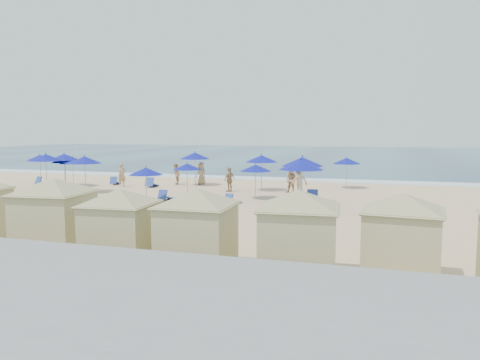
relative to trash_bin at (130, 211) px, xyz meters
name	(u,v)px	position (x,y,z in m)	size (l,w,h in m)	color
ground	(178,208)	(0.60, 3.82, -0.43)	(160.00, 160.00, 0.00)	#DEBB8D
ocean	(318,155)	(0.60, 58.82, -0.40)	(160.00, 80.00, 0.06)	navy
surf_line	(256,178)	(0.60, 19.32, -0.39)	(160.00, 2.50, 0.08)	white
trash_bin	(130,211)	(0.00, 0.00, 0.00)	(0.87, 0.87, 0.87)	black
cabana_1	(54,206)	(0.59, -5.68, 1.15)	(4.39, 4.39, 2.76)	#BFB582
cabana_2	(120,217)	(3.24, -6.07, 1.02)	(4.02, 4.02, 2.53)	#BFB582
cabana_3	(197,219)	(5.72, -6.04, 1.07)	(4.20, 4.20, 2.63)	#BFB582
cabana_4	(299,223)	(8.61, -5.94, 1.11)	(4.28, 4.28, 2.69)	#BFB582
cabana_5	(402,226)	(11.27, -5.26, 1.07)	(4.16, 4.16, 2.62)	#BFB582
umbrella_0	(46,157)	(-11.39, 8.49, 1.76)	(2.22, 2.22, 2.52)	#A5A8AD
umbrella_1	(65,160)	(-11.18, 10.25, 1.50)	(1.96, 1.96, 2.23)	#A5A8AD
umbrella_2	(64,157)	(-11.34, 10.36, 1.69)	(2.15, 2.15, 2.45)	#A5A8AD
umbrella_3	(85,160)	(-7.70, 7.66, 1.70)	(2.17, 2.17, 2.46)	#A5A8AD
umbrella_4	(195,156)	(-2.46, 13.56, 1.75)	(2.21, 2.21, 2.52)	#A5A8AD
umbrella_5	(187,166)	(-0.96, 8.65, 1.35)	(1.81, 1.81, 2.06)	#A5A8AD
umbrella_6	(146,171)	(-1.49, 4.32, 1.40)	(1.86, 1.86, 2.12)	#A5A8AD
umbrella_7	(262,159)	(2.97, 12.01, 1.72)	(2.18, 2.18, 2.48)	#A5A8AD
umbrella_8	(256,168)	(3.60, 8.19, 1.41)	(1.87, 1.87, 2.12)	#A5A8AD
umbrella_9	(347,161)	(8.31, 14.99, 1.49)	(1.95, 1.95, 2.22)	#A5A8AD
umbrella_10	(302,162)	(6.47, 7.39, 1.88)	(2.34, 2.34, 2.67)	#A5A8AD
umbrella_11	(301,165)	(6.73, 5.44, 1.84)	(2.31, 2.31, 2.63)	#A5A8AD
umbrella_12	(73,161)	(-10.57, 10.28, 1.43)	(1.89, 1.89, 2.15)	#A5A8AD
umbrella_13	(40,158)	(-14.27, 11.34, 1.53)	(1.99, 1.99, 2.27)	#A5A8AD
beach_chair_0	(43,182)	(-13.16, 10.20, -0.19)	(0.96, 1.38, 0.70)	#2A469B
beach_chair_1	(115,182)	(-8.36, 12.19, -0.21)	(0.74, 1.23, 0.63)	#2A469B
beach_chair_2	(151,184)	(-5.03, 11.58, -0.18)	(0.75, 1.40, 0.74)	#2A469B
beach_chair_3	(166,196)	(-1.23, 6.11, -0.21)	(0.66, 1.25, 0.66)	#2A469B
beach_chair_4	(232,200)	(2.86, 5.91, -0.22)	(0.82, 1.23, 0.62)	#2A469B
beach_chair_5	(312,197)	(6.95, 8.17, -0.18)	(0.83, 1.44, 0.74)	#2A469B
beachgoer_0	(122,175)	(-7.16, 11.22, 0.42)	(0.62, 0.41, 1.70)	tan
beachgoer_1	(176,174)	(-4.02, 13.55, 0.35)	(0.77, 0.60, 1.58)	tan
beachgoer_2	(230,180)	(1.09, 10.88, 0.37)	(0.94, 0.39, 1.61)	tan
beachgoer_3	(299,181)	(5.76, 10.61, 0.46)	(1.16, 0.66, 1.79)	tan
beachgoer_4	(201,173)	(-2.21, 14.12, 0.40)	(0.82, 0.53, 1.68)	tan
beachgoer_5	(291,180)	(5.10, 11.39, 0.41)	(0.82, 0.64, 1.69)	tan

